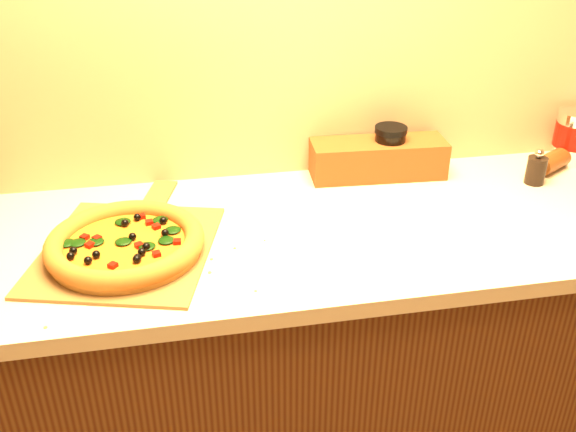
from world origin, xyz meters
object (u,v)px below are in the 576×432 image
object	(u,v)px
pizza	(125,244)
dark_jar	(389,151)
pizza_peel	(129,246)
coffee_canister	(574,136)
rolling_pin	(566,154)
pepper_grinder	(536,169)

from	to	relation	value
pizza	dark_jar	distance (m)	0.80
pizza_peel	coffee_canister	world-z (taller)	coffee_canister
pizza_peel	pizza	distance (m)	0.05
pizza_peel	dark_jar	bearing A→B (deg)	36.33
coffee_canister	dark_jar	size ratio (longest dim) A/B	1.07
pizza_peel	rolling_pin	distance (m)	1.31
pizza	dark_jar	xyz separation A→B (m)	(0.73, 0.31, 0.04)
pizza_peel	dark_jar	distance (m)	0.78
pizza_peel	dark_jar	xyz separation A→B (m)	(0.73, 0.28, 0.07)
pepper_grinder	dark_jar	bearing A→B (deg)	161.22
rolling_pin	coffee_canister	distance (m)	0.06
pizza	rolling_pin	distance (m)	1.32
pizza_peel	coffee_canister	xyz separation A→B (m)	(1.31, 0.27, 0.08)
pizza_peel	pepper_grinder	size ratio (longest dim) A/B	5.95
pizza_peel	pepper_grinder	bearing A→B (deg)	22.90
rolling_pin	coffee_canister	bearing A→B (deg)	29.56
coffee_canister	rolling_pin	bearing A→B (deg)	-150.44
pepper_grinder	dark_jar	size ratio (longest dim) A/B	0.70
pizza_peel	pepper_grinder	world-z (taller)	pepper_grinder
pizza_peel	dark_jar	size ratio (longest dim) A/B	4.19
rolling_pin	coffee_canister	xyz separation A→B (m)	(0.02, 0.01, 0.05)
pizza_peel	pizza	xyz separation A→B (m)	(-0.00, -0.04, 0.03)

